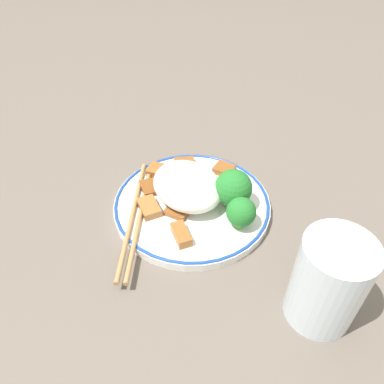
{
  "coord_description": "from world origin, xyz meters",
  "views": [
    {
      "loc": [
        -0.3,
        0.26,
        0.4
      ],
      "look_at": [
        0.0,
        0.0,
        0.03
      ],
      "focal_mm": 35.0,
      "sensor_mm": 36.0,
      "label": 1
    }
  ],
  "objects_px": {
    "broccoli_back_left": "(241,212)",
    "broccoli_back_center": "(233,188)",
    "plate": "(192,204)",
    "chopsticks": "(136,215)",
    "drinking_glass": "(326,284)"
  },
  "relations": [
    {
      "from": "broccoli_back_left",
      "to": "chopsticks",
      "type": "relative_size",
      "value": 0.26
    },
    {
      "from": "broccoli_back_center",
      "to": "chopsticks",
      "type": "bearing_deg",
      "value": 59.42
    },
    {
      "from": "plate",
      "to": "drinking_glass",
      "type": "xyz_separation_m",
      "value": [
        -0.23,
        0.0,
        0.05
      ]
    },
    {
      "from": "broccoli_back_left",
      "to": "broccoli_back_center",
      "type": "height_order",
      "value": "broccoli_back_center"
    },
    {
      "from": "broccoli_back_left",
      "to": "chopsticks",
      "type": "bearing_deg",
      "value": 43.65
    },
    {
      "from": "plate",
      "to": "drinking_glass",
      "type": "distance_m",
      "value": 0.23
    },
    {
      "from": "plate",
      "to": "broccoli_back_left",
      "type": "height_order",
      "value": "broccoli_back_left"
    },
    {
      "from": "broccoli_back_left",
      "to": "chopsticks",
      "type": "xyz_separation_m",
      "value": [
        0.11,
        0.1,
        -0.02
      ]
    },
    {
      "from": "broccoli_back_left",
      "to": "drinking_glass",
      "type": "distance_m",
      "value": 0.15
    },
    {
      "from": "plate",
      "to": "broccoli_back_center",
      "type": "xyz_separation_m",
      "value": [
        -0.04,
        -0.04,
        0.04
      ]
    },
    {
      "from": "plate",
      "to": "drinking_glass",
      "type": "height_order",
      "value": "drinking_glass"
    },
    {
      "from": "broccoli_back_left",
      "to": "broccoli_back_center",
      "type": "distance_m",
      "value": 0.04
    },
    {
      "from": "broccoli_back_center",
      "to": "drinking_glass",
      "type": "relative_size",
      "value": 0.52
    },
    {
      "from": "chopsticks",
      "to": "broccoli_back_left",
      "type": "bearing_deg",
      "value": -136.35
    },
    {
      "from": "broccoli_back_center",
      "to": "chopsticks",
      "type": "distance_m",
      "value": 0.14
    }
  ]
}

